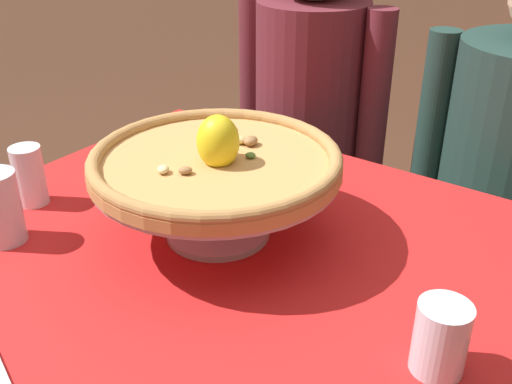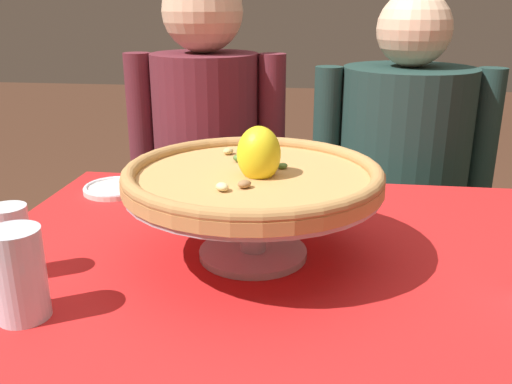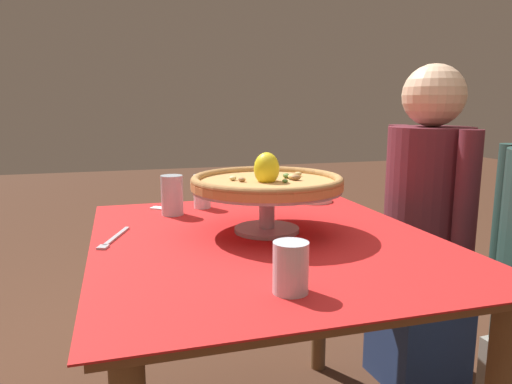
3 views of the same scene
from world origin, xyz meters
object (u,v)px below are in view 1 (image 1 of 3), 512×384
at_px(pizza_stand, 217,187).
at_px(diner_left, 308,145).
at_px(pizza, 216,159).
at_px(water_glass_side_left, 30,179).
at_px(water_glass_side_right, 440,341).
at_px(water_glass_front_left, 1,212).
at_px(side_plate, 180,133).

distance_m(pizza_stand, diner_left, 0.79).
xyz_separation_m(pizza_stand, diner_left, (-0.24, 0.71, -0.23)).
height_order(pizza, water_glass_side_left, pizza).
height_order(pizza, water_glass_side_right, pizza).
distance_m(water_glass_front_left, water_glass_side_right, 0.75).
bearing_deg(water_glass_side_right, pizza_stand, 168.37).
relative_size(side_plate, diner_left, 0.12).
distance_m(water_glass_side_left, diner_left, 0.87).
bearing_deg(water_glass_side_right, diner_left, 130.37).
bearing_deg(water_glass_front_left, pizza, 39.15).
distance_m(water_glass_front_left, diner_left, 0.97).
relative_size(pizza, water_glass_side_right, 4.24).
xyz_separation_m(pizza_stand, pizza, (0.00, -0.00, 0.05)).
height_order(water_glass_front_left, water_glass_side_right, water_glass_front_left).
bearing_deg(side_plate, pizza, -39.20).
distance_m(water_glass_side_right, diner_left, 1.07).
relative_size(water_glass_front_left, diner_left, 0.11).
bearing_deg(pizza_stand, side_plate, 140.76).
xyz_separation_m(pizza, water_glass_side_left, (-0.37, -0.12, -0.10)).
relative_size(pizza, water_glass_front_left, 3.27).
distance_m(pizza_stand, water_glass_front_left, 0.38).
distance_m(side_plate, diner_left, 0.46).
xyz_separation_m(side_plate, diner_left, (0.13, 0.42, -0.15)).
xyz_separation_m(pizza_stand, side_plate, (-0.37, 0.30, -0.09)).
distance_m(water_glass_front_left, side_plate, 0.55).
relative_size(water_glass_side_left, water_glass_side_right, 1.17).
bearing_deg(water_glass_side_left, water_glass_side_right, 2.31).
relative_size(water_glass_side_right, diner_left, 0.08).
xyz_separation_m(water_glass_side_left, diner_left, (0.13, 0.84, -0.19)).
height_order(water_glass_front_left, water_glass_side_left, water_glass_front_left).
height_order(side_plate, diner_left, diner_left).
xyz_separation_m(water_glass_side_right, side_plate, (-0.81, 0.39, -0.04)).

